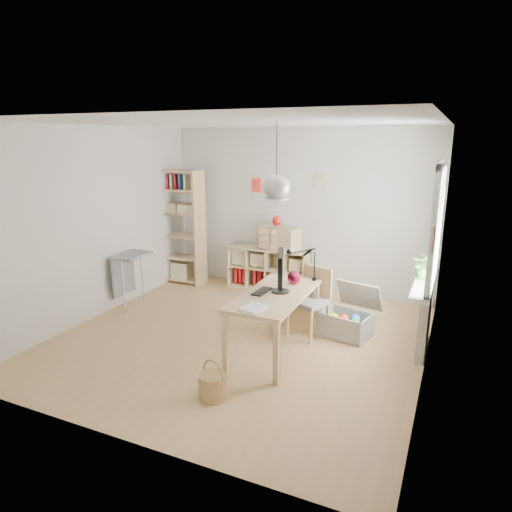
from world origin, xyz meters
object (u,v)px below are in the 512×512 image
at_px(desk, 275,301).
at_px(chair, 311,297).
at_px(storage_chest, 348,319).
at_px(tall_bookshelf, 181,222).
at_px(drawer_chest, 280,238).
at_px(cube_shelf, 268,271).
at_px(monitor, 281,270).

height_order(desk, chair, chair).
bearing_deg(chair, storage_chest, 40.11).
height_order(tall_bookshelf, drawer_chest, tall_bookshelf).
bearing_deg(chair, tall_bookshelf, 174.02).
relative_size(cube_shelf, chair, 1.56).
height_order(desk, storage_chest, desk).
distance_m(desk, tall_bookshelf, 3.27).
bearing_deg(drawer_chest, storage_chest, -26.23).
distance_m(storage_chest, drawer_chest, 2.12).
bearing_deg(tall_bookshelf, desk, -37.01).
relative_size(chair, storage_chest, 1.09).
distance_m(tall_bookshelf, monitor, 3.23).
bearing_deg(chair, desk, -90.65).
bearing_deg(storage_chest, chair, -144.57).
bearing_deg(drawer_chest, tall_bookshelf, -157.05).
distance_m(tall_bookshelf, storage_chest, 3.57).
height_order(desk, monitor, monitor).
distance_m(chair, drawer_chest, 1.87).
bearing_deg(tall_bookshelf, storage_chest, -18.29).
height_order(tall_bookshelf, storage_chest, tall_bookshelf).
height_order(desk, cube_shelf, desk).
bearing_deg(chair, monitor, -89.38).
relative_size(monitor, drawer_chest, 0.79).
bearing_deg(chair, drawer_chest, 142.64).
distance_m(desk, monitor, 0.38).
distance_m(monitor, drawer_chest, 2.28).
bearing_deg(cube_shelf, storage_chest, -38.49).
bearing_deg(storage_chest, cube_shelf, 155.12).
bearing_deg(monitor, desk, -138.71).
relative_size(cube_shelf, storage_chest, 1.70).
relative_size(desk, monitor, 2.76).
xyz_separation_m(desk, chair, (0.23, 0.68, -0.14)).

